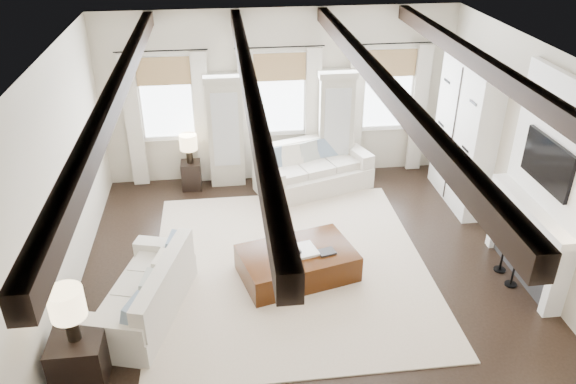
{
  "coord_description": "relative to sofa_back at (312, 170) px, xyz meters",
  "views": [
    {
      "loc": [
        -1.07,
        -6.14,
        5.06
      ],
      "look_at": [
        -0.19,
        0.9,
        1.15
      ],
      "focal_mm": 35.0,
      "sensor_mm": 36.0,
      "label": 1
    }
  ],
  "objects": [
    {
      "name": "ground",
      "position": [
        -0.54,
        -3.11,
        -0.36
      ],
      "size": [
        7.5,
        7.5,
        0.0
      ],
      "primitive_type": "plane",
      "color": "black",
      "rests_on": "ground"
    },
    {
      "name": "room_shell",
      "position": [
        0.21,
        -2.22,
        1.53
      ],
      "size": [
        6.54,
        7.54,
        3.22
      ],
      "color": "beige",
      "rests_on": "ground"
    },
    {
      "name": "area_rug",
      "position": [
        -0.72,
        -2.46,
        -0.35
      ],
      "size": [
        4.04,
        4.43,
        0.02
      ],
      "primitive_type": "cube",
      "color": "beige",
      "rests_on": "ground"
    },
    {
      "name": "sofa_back",
      "position": [
        0.0,
        0.0,
        0.0
      ],
      "size": [
        2.28,
        1.56,
        0.89
      ],
      "color": "silver",
      "rests_on": "ground"
    },
    {
      "name": "sofa_left",
      "position": [
        -2.73,
        -3.28,
        -0.04
      ],
      "size": [
        1.35,
        2.06,
        0.81
      ],
      "color": "silver",
      "rests_on": "ground"
    },
    {
      "name": "ottoman",
      "position": [
        -0.65,
        -2.68,
        -0.15
      ],
      "size": [
        1.81,
        1.38,
        0.42
      ],
      "primitive_type": "cube",
      "rotation": [
        0.0,
        0.0,
        0.25
      ],
      "color": "black",
      "rests_on": "ground"
    },
    {
      "name": "tray",
      "position": [
        -0.63,
        -2.71,
        0.08
      ],
      "size": [
        0.58,
        0.49,
        0.04
      ],
      "primitive_type": "cube",
      "rotation": [
        0.0,
        0.0,
        0.25
      ],
      "color": "white",
      "rests_on": "ottoman"
    },
    {
      "name": "book_lower",
      "position": [
        -0.76,
        -2.74,
        0.12
      ],
      "size": [
        0.3,
        0.26,
        0.04
      ],
      "primitive_type": "cube",
      "rotation": [
        0.0,
        0.0,
        0.25
      ],
      "color": "#262628",
      "rests_on": "tray"
    },
    {
      "name": "book_upper",
      "position": [
        -0.76,
        -2.72,
        0.16
      ],
      "size": [
        0.26,
        0.22,
        0.03
      ],
      "primitive_type": "cube",
      "rotation": [
        0.0,
        0.0,
        0.25
      ],
      "color": "beige",
      "rests_on": "book_lower"
    },
    {
      "name": "book_loose",
      "position": [
        -0.24,
        -2.77,
        0.08
      ],
      "size": [
        0.28,
        0.23,
        0.03
      ],
      "primitive_type": "cube",
      "rotation": [
        0.0,
        0.0,
        0.25
      ],
      "color": "#262628",
      "rests_on": "ottoman"
    },
    {
      "name": "side_table_front",
      "position": [
        -3.39,
        -4.29,
        -0.06
      ],
      "size": [
        0.6,
        0.6,
        0.6
      ],
      "primitive_type": "cube",
      "color": "black",
      "rests_on": "ground"
    },
    {
      "name": "lamp_front",
      "position": [
        -3.39,
        -4.29,
        0.69
      ],
      "size": [
        0.39,
        0.39,
        0.67
      ],
      "color": "black",
      "rests_on": "side_table_front"
    },
    {
      "name": "side_table_back",
      "position": [
        -2.25,
        0.25,
        -0.1
      ],
      "size": [
        0.35,
        0.35,
        0.53
      ],
      "primitive_type": "cube",
      "color": "black",
      "rests_on": "ground"
    },
    {
      "name": "lamp_back",
      "position": [
        -2.25,
        0.25,
        0.54
      ],
      "size": [
        0.32,
        0.32,
        0.55
      ],
      "color": "black",
      "rests_on": "side_table_back"
    },
    {
      "name": "candlestick_near",
      "position": [
        2.36,
        -3.28,
        -0.01
      ],
      "size": [
        0.17,
        0.17,
        0.85
      ],
      "color": "black",
      "rests_on": "ground"
    },
    {
      "name": "candlestick_far",
      "position": [
        2.36,
        -2.93,
        0.0
      ],
      "size": [
        0.18,
        0.18,
        0.88
      ],
      "color": "black",
      "rests_on": "ground"
    }
  ]
}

